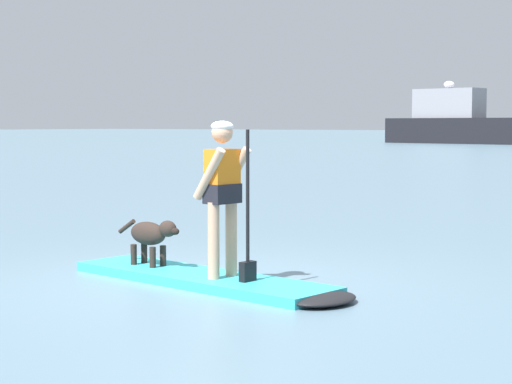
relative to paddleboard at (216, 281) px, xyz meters
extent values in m
plane|color=slate|center=(-0.23, 0.03, -0.05)|extent=(400.00, 400.00, 0.00)
cube|color=#33B2BF|center=(-0.23, 0.03, 0.00)|extent=(3.29, 1.15, 0.10)
ellipsoid|color=black|center=(1.37, -0.15, 0.00)|extent=(0.64, 0.81, 0.10)
cylinder|color=tan|center=(0.11, 0.12, 0.44)|extent=(0.12, 0.12, 0.78)
cylinder|color=tan|center=(0.08, -0.14, 0.44)|extent=(0.12, 0.12, 0.78)
cube|color=black|center=(0.09, -0.01, 0.91)|extent=(0.26, 0.38, 0.20)
cube|color=orange|center=(0.09, -0.01, 1.10)|extent=(0.24, 0.36, 0.53)
sphere|color=tan|center=(0.09, -0.01, 1.54)|extent=(0.22, 0.22, 0.22)
ellipsoid|color=white|center=(0.09, -0.01, 1.60)|extent=(0.23, 0.23, 0.11)
cylinder|color=tan|center=(0.11, 0.18, 1.12)|extent=(0.43, 0.14, 0.54)
cylinder|color=tan|center=(0.07, -0.20, 1.12)|extent=(0.43, 0.14, 0.54)
cylinder|color=black|center=(0.44, -0.05, 0.81)|extent=(0.04, 0.04, 1.52)
cube|color=black|center=(0.44, -0.05, 0.15)|extent=(0.10, 0.19, 0.20)
ellipsoid|color=#2D231E|center=(-1.05, 0.12, 0.41)|extent=(0.55, 0.28, 0.26)
ellipsoid|color=#2D231E|center=(-0.73, 0.08, 0.49)|extent=(0.24, 0.18, 0.18)
ellipsoid|color=black|center=(-0.62, 0.07, 0.47)|extent=(0.13, 0.09, 0.08)
cylinder|color=#2D231E|center=(-1.42, 0.16, 0.46)|extent=(0.27, 0.08, 0.18)
cylinder|color=#2D231E|center=(-0.89, 0.18, 0.16)|extent=(0.07, 0.07, 0.23)
cylinder|color=#2D231E|center=(-0.91, 0.02, 0.16)|extent=(0.07, 0.07, 0.23)
cylinder|color=#2D231E|center=(-1.20, 0.21, 0.16)|extent=(0.07, 0.07, 0.23)
cylinder|color=#2D231E|center=(-1.22, 0.06, 0.16)|extent=(0.07, 0.07, 0.23)
cube|color=black|center=(-23.94, 63.70, 1.02)|extent=(13.08, 4.85, 2.15)
cube|color=gray|center=(-24.90, 63.70, 3.34)|extent=(6.01, 3.16, 2.49)
ellipsoid|color=white|center=(-24.90, 63.70, 4.94)|extent=(0.90, 0.90, 0.60)
camera|label=1|loc=(5.59, -7.11, 1.63)|focal=61.94mm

